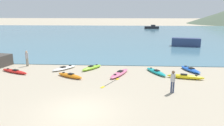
# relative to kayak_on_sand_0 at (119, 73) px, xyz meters

# --- Properties ---
(ground_plane) EXTENTS (400.00, 400.00, 0.00)m
(ground_plane) POSITION_rel_kayak_on_sand_0_xyz_m (-2.13, -7.50, -0.14)
(ground_plane) COLOR tan
(bay_water) EXTENTS (160.00, 70.00, 0.06)m
(bay_water) POSITION_rel_kayak_on_sand_0_xyz_m (-2.13, 38.42, -0.11)
(bay_water) COLOR teal
(bay_water) RESTS_ON ground_plane
(kayak_on_sand_0) EXTENTS (1.97, 3.44, 0.33)m
(kayak_on_sand_0) POSITION_rel_kayak_on_sand_0_xyz_m (0.00, 0.00, 0.00)
(kayak_on_sand_0) COLOR #E5668C
(kayak_on_sand_0) RESTS_ON ground_plane
(kayak_on_sand_1) EXTENTS (1.67, 2.84, 0.37)m
(kayak_on_sand_1) POSITION_rel_kayak_on_sand_0_xyz_m (6.72, 1.68, 0.02)
(kayak_on_sand_1) COLOR blue
(kayak_on_sand_1) RESTS_ON ground_plane
(kayak_on_sand_2) EXTENTS (2.25, 2.69, 0.29)m
(kayak_on_sand_2) POSITION_rel_kayak_on_sand_0_xyz_m (-5.50, 1.61, -0.02)
(kayak_on_sand_2) COLOR white
(kayak_on_sand_2) RESTS_ON ground_plane
(kayak_on_sand_3) EXTENTS (1.86, 3.05, 0.35)m
(kayak_on_sand_3) POSITION_rel_kayak_on_sand_0_xyz_m (3.34, 0.72, 0.01)
(kayak_on_sand_3) COLOR teal
(kayak_on_sand_3) RESTS_ON ground_plane
(kayak_on_sand_4) EXTENTS (3.22, 1.95, 0.32)m
(kayak_on_sand_4) POSITION_rel_kayak_on_sand_0_xyz_m (-9.79, 0.11, -0.01)
(kayak_on_sand_4) COLOR red
(kayak_on_sand_4) RESTS_ON ground_plane
(kayak_on_sand_5) EXTENTS (2.66, 1.90, 0.37)m
(kayak_on_sand_5) POSITION_rel_kayak_on_sand_0_xyz_m (-4.25, -1.05, 0.02)
(kayak_on_sand_5) COLOR orange
(kayak_on_sand_5) RESTS_ON ground_plane
(kayak_on_sand_6) EXTENTS (3.07, 1.27, 0.40)m
(kayak_on_sand_6) POSITION_rel_kayak_on_sand_0_xyz_m (5.62, -0.81, 0.03)
(kayak_on_sand_6) COLOR yellow
(kayak_on_sand_6) RESTS_ON ground_plane
(kayak_on_sand_7) EXTENTS (1.99, 2.57, 0.36)m
(kayak_on_sand_7) POSITION_rel_kayak_on_sand_0_xyz_m (-2.79, 1.83, 0.02)
(kayak_on_sand_7) COLOR #8CCC2D
(kayak_on_sand_7) RESTS_ON ground_plane
(person_near_foreground) EXTENTS (0.32, 0.26, 1.61)m
(person_near_foreground) POSITION_rel_kayak_on_sand_0_xyz_m (3.81, -4.25, 0.78)
(person_near_foreground) COLOR #384260
(person_near_foreground) RESTS_ON ground_plane
(person_near_waterline) EXTENTS (0.33, 0.29, 1.64)m
(person_near_waterline) POSITION_rel_kayak_on_sand_0_xyz_m (-9.69, 2.67, 0.80)
(person_near_waterline) COLOR gray
(person_near_waterline) RESTS_ON ground_plane
(moored_boat_0) EXTENTS (4.64, 2.20, 1.34)m
(moored_boat_0) POSITION_rel_kayak_on_sand_0_xyz_m (10.34, 17.25, 0.59)
(moored_boat_0) COLOR navy
(moored_boat_0) RESTS_ON bay_water
(moored_boat_1) EXTENTS (4.93, 2.11, 1.32)m
(moored_boat_1) POSITION_rel_kayak_on_sand_0_xyz_m (9.34, 56.68, 0.38)
(moored_boat_1) COLOR black
(moored_boat_1) RESTS_ON bay_water
(loose_paddle) EXTENTS (1.38, 2.58, 0.03)m
(loose_paddle) POSITION_rel_kayak_on_sand_0_xyz_m (-0.64, -2.37, -0.13)
(loose_paddle) COLOR black
(loose_paddle) RESTS_ON ground_plane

